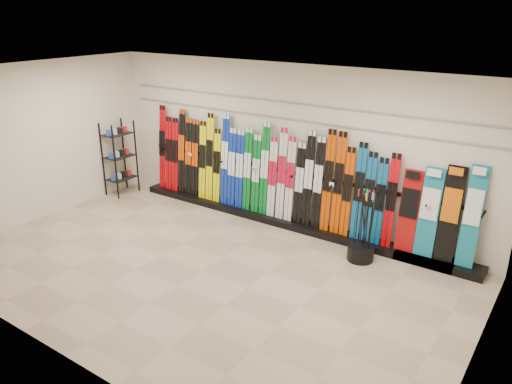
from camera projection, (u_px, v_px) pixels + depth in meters
The scene contains 13 objects.
floor at pixel (202, 271), 7.89m from camera, with size 8.00×8.00×0.00m, color tan.
back_wall at pixel (286, 145), 9.29m from camera, with size 8.00×8.00×0.00m, color beige.
left_wall at pixel (38, 142), 9.48m from camera, with size 5.00×5.00×0.00m, color beige.
right_wall at pixel (488, 252), 5.24m from camera, with size 5.00×5.00×0.00m, color beige.
ceiling at pixel (194, 78), 6.84m from camera, with size 8.00×8.00×0.00m, color silver.
ski_rack_base at pixel (288, 222), 9.51m from camera, with size 8.00×0.40×0.12m, color black.
skis at pixel (260, 171), 9.58m from camera, with size 5.37×0.18×1.84m.
snowboards at pixel (440, 214), 7.85m from camera, with size 1.25×0.25×1.60m.
accessory_rack at pixel (120, 158), 10.90m from camera, with size 0.40×0.60×1.62m, color black.
pole_bin at pixel (360, 253), 8.19m from camera, with size 0.43×0.43×0.25m, color black.
ski_poles at pixel (366, 225), 8.05m from camera, with size 0.36×0.33×1.18m.
slatwall_rail_0 at pixel (286, 119), 9.10m from camera, with size 7.60×0.02×0.03m, color gray.
slatwall_rail_1 at pixel (286, 102), 9.00m from camera, with size 7.60×0.02×0.03m, color gray.
Camera 1 is at (4.64, -5.25, 3.93)m, focal length 35.00 mm.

